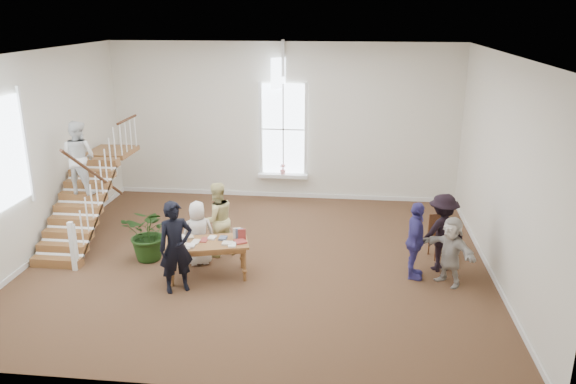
# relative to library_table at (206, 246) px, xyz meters

# --- Properties ---
(ground) EXTENTS (10.00, 10.00, 0.00)m
(ground) POSITION_rel_library_table_xyz_m (0.96, 0.93, -0.70)
(ground) COLOR #44271A
(ground) RESTS_ON ground
(room_shell) EXTENTS (10.49, 10.00, 10.00)m
(room_shell) POSITION_rel_library_table_xyz_m (0.96, 5.32, -0.30)
(room_shell) COLOR silver
(room_shell) RESTS_ON ground
(staircase) EXTENTS (1.10, 4.10, 2.92)m
(staircase) POSITION_rel_library_table_xyz_m (-3.39, 1.68, 0.92)
(staircase) COLOR brown
(staircase) RESTS_ON ground
(library_table) EXTENTS (1.83, 1.25, 0.85)m
(library_table) POSITION_rel_library_table_xyz_m (0.00, 0.00, 0.00)
(library_table) COLOR brown
(library_table) RESTS_ON ground
(police_officer) EXTENTS (0.81, 0.73, 1.86)m
(police_officer) POSITION_rel_library_table_xyz_m (-0.44, -0.65, 0.23)
(police_officer) COLOR black
(police_officer) RESTS_ON ground
(elderly_woman) EXTENTS (0.82, 0.69, 1.43)m
(elderly_woman) POSITION_rel_library_table_xyz_m (-0.34, 0.60, 0.02)
(elderly_woman) COLOR silver
(elderly_woman) RESTS_ON ground
(person_yellow) EXTENTS (1.06, 1.02, 1.72)m
(person_yellow) POSITION_rel_library_table_xyz_m (-0.04, 1.10, 0.16)
(person_yellow) COLOR beige
(person_yellow) RESTS_ON ground
(woman_cluster_a) EXTENTS (0.53, 1.01, 1.65)m
(woman_cluster_a) POSITION_rel_library_table_xyz_m (4.27, 0.45, 0.13)
(woman_cluster_a) COLOR #403988
(woman_cluster_a) RESTS_ON ground
(woman_cluster_b) EXTENTS (1.26, 1.04, 1.70)m
(woman_cluster_b) POSITION_rel_library_table_xyz_m (4.87, 0.90, 0.15)
(woman_cluster_b) COLOR black
(woman_cluster_b) RESTS_ON ground
(woman_cluster_c) EXTENTS (1.22, 1.27, 1.44)m
(woman_cluster_c) POSITION_rel_library_table_xyz_m (4.96, 0.25, 0.02)
(woman_cluster_c) COLOR #B6AEA4
(woman_cluster_c) RESTS_ON ground
(floor_plant) EXTENTS (1.25, 1.13, 1.25)m
(floor_plant) POSITION_rel_library_table_xyz_m (-1.46, 0.70, -0.07)
(floor_plant) COLOR #193611
(floor_plant) RESTS_ON ground
(side_chair) EXTENTS (0.53, 0.53, 0.98)m
(side_chair) POSITION_rel_library_table_xyz_m (4.93, 1.61, -0.15)
(side_chair) COLOR #34200E
(side_chair) RESTS_ON ground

